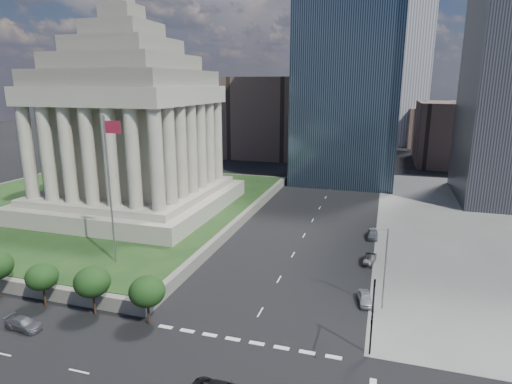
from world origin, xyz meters
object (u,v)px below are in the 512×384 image
at_px(flagpole, 110,182).
at_px(parked_sedan_far, 373,234).
at_px(war_memorial, 129,108).
at_px(parked_sedan_near, 365,298).
at_px(suv_grey, 23,324).
at_px(traffic_signal_ne, 372,315).
at_px(street_lamp_north, 384,264).
at_px(parked_sedan_mid, 370,259).

distance_m(flagpole, parked_sedan_far, 43.53).
xyz_separation_m(war_memorial, parked_sedan_near, (45.50, -22.31, -20.74)).
height_order(war_memorial, flagpole, war_memorial).
xyz_separation_m(suv_grey, parked_sedan_far, (34.96, 39.91, 0.09)).
bearing_deg(traffic_signal_ne, parked_sedan_far, 91.62).
bearing_deg(traffic_signal_ne, flagpole, 163.29).
relative_size(flagpole, street_lamp_north, 2.00).
relative_size(traffic_signal_ne, parked_sedan_near, 2.06).
relative_size(parked_sedan_mid, parked_sedan_far, 0.93).
xyz_separation_m(street_lamp_north, suv_grey, (-36.79, -15.80, -5.03)).
distance_m(street_lamp_north, parked_sedan_mid, 14.09).
bearing_deg(street_lamp_north, war_memorial, 154.08).
bearing_deg(war_memorial, street_lamp_north, -25.92).
bearing_deg(war_memorial, parked_sedan_far, 1.39).
bearing_deg(parked_sedan_near, traffic_signal_ne, -95.02).
bearing_deg(traffic_signal_ne, parked_sedan_near, 94.77).
bearing_deg(parked_sedan_near, suv_grey, -164.54).
bearing_deg(street_lamp_north, parked_sedan_near, 159.34).
bearing_deg(flagpole, traffic_signal_ne, -16.71).
height_order(war_memorial, street_lamp_north, war_memorial).
bearing_deg(parked_sedan_far, parked_sedan_mid, -91.91).
relative_size(war_memorial, parked_sedan_mid, 9.91).
bearing_deg(parked_sedan_mid, parked_sedan_near, -82.74).
bearing_deg(suv_grey, flagpole, -0.81).
bearing_deg(parked_sedan_far, street_lamp_north, -87.58).
xyz_separation_m(flagpole, parked_sedan_mid, (33.33, 14.04, -12.47)).
height_order(street_lamp_north, parked_sedan_near, street_lamp_north).
distance_m(traffic_signal_ne, parked_sedan_near, 12.88).
bearing_deg(war_memorial, traffic_signal_ne, -36.42).
distance_m(traffic_signal_ne, parked_sedan_mid, 24.80).
bearing_deg(flagpole, parked_sedan_near, 2.90).
relative_size(flagpole, parked_sedan_near, 5.14).
relative_size(parked_sedan_near, parked_sedan_mid, 0.99).
xyz_separation_m(suv_grey, parked_sedan_near, (34.96, 16.49, 0.03)).
relative_size(war_memorial, suv_grey, 8.92).
xyz_separation_m(street_lamp_north, parked_sedan_far, (-1.83, 24.11, -4.94)).
xyz_separation_m(parked_sedan_near, parked_sedan_far, (0.00, 23.42, 0.06)).
bearing_deg(parked_sedan_mid, war_memorial, 174.91).
xyz_separation_m(traffic_signal_ne, street_lamp_north, (0.83, 11.30, 0.41)).
xyz_separation_m(traffic_signal_ne, parked_sedan_mid, (-1.00, 24.35, -4.60)).
relative_size(parked_sedan_near, parked_sedan_far, 0.91).
distance_m(war_memorial, parked_sedan_far, 49.99).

